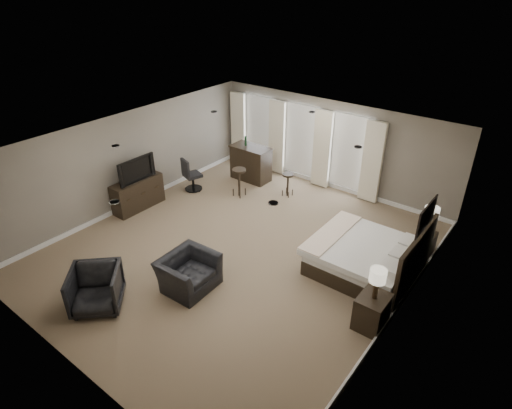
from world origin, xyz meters
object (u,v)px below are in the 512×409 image
Objects in this scene: bed at (363,244)px; desk_chair at (193,174)px; nightstand_far at (425,243)px; dresser at (138,194)px; lamp_near at (377,284)px; armchair_far at (95,287)px; lamp_far at (430,221)px; armchair_near at (188,267)px; nightstand_near at (372,312)px; tv at (135,177)px; bar_stool_left at (239,183)px; bar_counter at (251,163)px; bar_stool_right at (288,185)px.

desk_chair is (-5.62, 0.51, -0.17)m from bed.
bed reaches higher than nightstand_far.
desk_chair is at bearing 76.27° from dresser.
lamp_near is 0.65× the size of armchair_far.
lamp_near is 6.95m from dresser.
armchair_near is (-3.44, -4.14, -0.39)m from lamp_far.
armchair_near is (-3.44, -4.14, 0.22)m from nightstand_far.
nightstand_near is 0.59× the size of tv.
bar_counter is at bearing 111.20° from bar_stool_left.
bar_stool_left is (1.74, 2.22, -0.50)m from tv.
armchair_far reaches higher than dresser.
bar_stool_right is (-4.08, 0.45, -0.52)m from lamp_far.
armchair_near reaches higher than bar_stool_right.
lamp_far is 0.55× the size of bar_counter.
nightstand_far is 0.56× the size of armchair_far.
bar_counter reaches higher than bar_stool_right.
lamp_far reaches higher than armchair_near.
bed is 1.75m from nightstand_far.
lamp_near reaches higher than armchair_far.
armchair_near is 4.44m from desk_chair.
lamp_near is 0.54× the size of tv.
dresser is 1.74× the size of bar_stool_left.
bar_stool_left is at bearing -175.63° from nightstand_far.
armchair_near reaches higher than bar_stool_left.
lamp_far is 7.41m from dresser.
bar_counter is at bearing 56.53° from armchair_far.
bar_stool_right is (-4.08, 3.35, 0.01)m from nightstand_near.
lamp_near reaches higher than dresser.
bar_stool_right is at bearing 173.76° from nightstand_far.
armchair_near is at bearing -160.18° from lamp_near.
nightstand_near is 0.46× the size of dresser.
bed reaches higher than lamp_near.
nightstand_near is at bearing -90.00° from lamp_far.
lamp_far is (0.00, 2.90, 0.53)m from nightstand_near.
tv is (-6.03, -1.17, 0.25)m from bed.
tv reaches higher than dresser.
nightstand_far is 7.43m from tv.
tv is at bearing -128.00° from bar_stool_left.
armchair_near is at bearing -65.83° from bar_counter.
bar_stool_right is 2.80m from desk_chair.
bed is 5.48m from armchair_far.
nightstand_near is 6.93m from dresser.
bed is 3.71m from armchair_near.
nightstand_far is (0.89, 1.45, -0.41)m from bed.
dresser is 4.18m from bar_stool_right.
dresser reaches higher than nightstand_near.
lamp_far is at bearing -6.87° from bar_counter.
bar_counter reaches higher than dresser.
bar_stool_left is at bearing -175.63° from lamp_far.
tv is (0.00, 0.00, 0.50)m from dresser.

